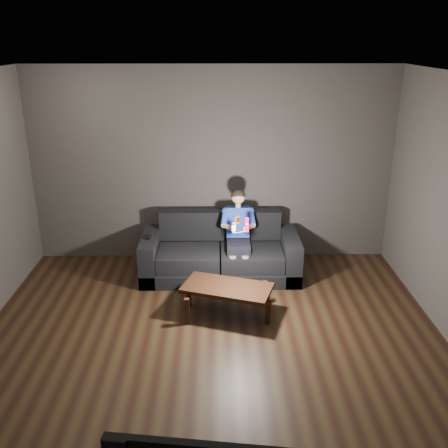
{
  "coord_description": "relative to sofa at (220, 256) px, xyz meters",
  "views": [
    {
      "loc": [
        0.07,
        -4.23,
        3.04
      ],
      "look_at": [
        0.15,
        1.55,
        0.85
      ],
      "focal_mm": 40.0,
      "sensor_mm": 36.0,
      "label": 1
    }
  ],
  "objects": [
    {
      "name": "back_wall",
      "position": [
        -0.1,
        0.62,
        1.09
      ],
      "size": [
        5.0,
        0.04,
        2.7
      ],
      "primitive_type": "cube",
      "color": "#3E3836",
      "rests_on": "ground"
    },
    {
      "name": "nunchuk_white",
      "position": [
        0.16,
        -0.47,
        0.59
      ],
      "size": [
        0.07,
        0.09,
        0.14
      ],
      "color": "white",
      "rests_on": "child"
    },
    {
      "name": "wii_remote_black",
      "position": [
        -0.93,
        -0.08,
        0.32
      ],
      "size": [
        0.04,
        0.16,
        0.03
      ],
      "color": "black",
      "rests_on": "sofa"
    },
    {
      "name": "coffee_table",
      "position": [
        0.07,
        -1.05,
        0.05
      ],
      "size": [
        1.1,
        0.79,
        0.36
      ],
      "color": "black",
      "rests_on": "floor"
    },
    {
      "name": "front_wall",
      "position": [
        -0.1,
        -4.38,
        1.09
      ],
      "size": [
        5.0,
        0.04,
        2.7
      ],
      "primitive_type": "cube",
      "color": "#3E3836",
      "rests_on": "ground"
    },
    {
      "name": "floor",
      "position": [
        -0.1,
        -1.88,
        -0.26
      ],
      "size": [
        5.0,
        5.0,
        0.0
      ],
      "primitive_type": "plane",
      "color": "black",
      "rests_on": "ground"
    },
    {
      "name": "sofa",
      "position": [
        0.0,
        0.0,
        0.0
      ],
      "size": [
        2.08,
        0.9,
        0.8
      ],
      "color": "black",
      "rests_on": "floor"
    },
    {
      "name": "child",
      "position": [
        0.24,
        -0.05,
        0.43
      ],
      "size": [
        0.45,
        0.55,
        1.1
      ],
      "color": "black",
      "rests_on": "sofa"
    },
    {
      "name": "wii_remote_red",
      "position": [
        0.32,
        -0.48,
        0.63
      ],
      "size": [
        0.05,
        0.07,
        0.19
      ],
      "color": "#D70033",
      "rests_on": "child"
    },
    {
      "name": "ceiling",
      "position": [
        -0.1,
        -1.88,
        2.44
      ],
      "size": [
        5.0,
        5.0,
        0.02
      ],
      "primitive_type": "cube",
      "color": "silver",
      "rests_on": "back_wall"
    }
  ]
}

